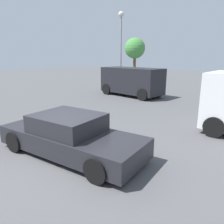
{
  "coord_description": "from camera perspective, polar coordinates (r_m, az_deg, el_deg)",
  "views": [
    {
      "loc": [
        4.75,
        -3.8,
        2.88
      ],
      "look_at": [
        0.06,
        2.26,
        0.9
      ],
      "focal_mm": 35.08,
      "sensor_mm": 36.0,
      "label": 1
    }
  ],
  "objects": [
    {
      "name": "ground_plane",
      "position": [
        6.74,
        -12.53,
        -11.21
      ],
      "size": [
        80.0,
        80.0,
        0.0
      ],
      "primitive_type": "plane",
      "color": "#515154"
    },
    {
      "name": "sedan_foreground",
      "position": [
        6.64,
        -10.86,
        -6.18
      ],
      "size": [
        4.66,
        2.13,
        1.22
      ],
      "rotation": [
        0.0,
        0.0,
        0.08
      ],
      "color": "#232328",
      "rests_on": "ground_plane"
    },
    {
      "name": "suv_dark",
      "position": [
        16.14,
        5.1,
        8.13
      ],
      "size": [
        4.82,
        2.53,
        2.03
      ],
      "rotation": [
        0.0,
        0.0,
        3.01
      ],
      "color": "black",
      "rests_on": "ground_plane"
    },
    {
      "name": "light_post_far",
      "position": [
        18.95,
        2.34,
        18.75
      ],
      "size": [
        0.44,
        0.44,
        6.31
      ],
      "color": "gray",
      "rests_on": "ground_plane"
    },
    {
      "name": "tree_back_left",
      "position": [
        30.53,
        5.97,
        16.14
      ],
      "size": [
        2.72,
        2.72,
        5.2
      ],
      "color": "brown",
      "rests_on": "ground_plane"
    }
  ]
}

